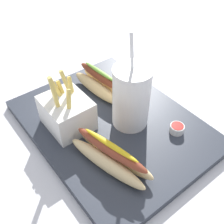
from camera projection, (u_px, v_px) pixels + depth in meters
ground_plane at (112, 130)px, 0.65m from camera, size 2.40×2.40×0.02m
food_tray at (112, 124)px, 0.64m from camera, size 0.44×0.34×0.02m
soda_cup at (131, 97)px, 0.58m from camera, size 0.08×0.08×0.22m
fries_basket at (67, 112)px, 0.60m from camera, size 0.10×0.09×0.15m
hot_dog_1 at (111, 156)px, 0.53m from camera, size 0.19×0.09×0.06m
hot_dog_2 at (101, 83)px, 0.70m from camera, size 0.17×0.07×0.06m
ketchup_cup_1 at (177, 128)px, 0.60m from camera, size 0.03×0.03×0.02m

